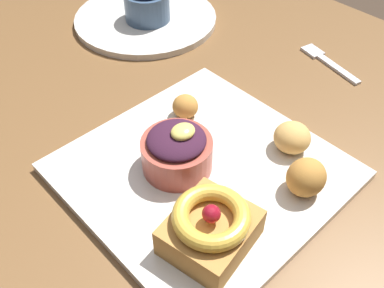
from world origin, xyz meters
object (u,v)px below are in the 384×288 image
fritter_back (292,137)px  cake_slice (211,228)px  berry_ramekin (177,151)px  front_plate (203,171)px  fork (326,61)px  fritter_front (306,177)px  fritter_middle (185,106)px  back_ramekin (147,2)px  back_plate (146,19)px

fritter_back → cake_slice: bearing=-170.6°
cake_slice → berry_ramekin: size_ratio=1.20×
cake_slice → berry_ramekin: 0.12m
front_plate → fork: size_ratio=2.45×
cake_slice → fritter_front: bearing=-10.6°
berry_ramekin → fritter_front: 0.16m
fritter_front → fork: size_ratio=0.39×
cake_slice → fritter_middle: size_ratio=2.90×
berry_ramekin → fritter_back: 0.15m
front_plate → berry_ramekin: bearing=131.3°
fork → fritter_back: bearing=125.2°
back_ramekin → fork: back_ramekin is taller
fork → cake_slice: bearing=119.6°
fritter_back → fritter_front: bearing=-129.8°
fritter_back → back_plate: fritter_back is taller
back_ramekin → fritter_back: bearing=-101.5°
fritter_middle → back_ramekin: 0.29m
cake_slice → berry_ramekin: berry_ramekin is taller
berry_ramekin → fritter_back: size_ratio=1.84×
fritter_middle → cake_slice: bearing=-125.4°
front_plate → cake_slice: cake_slice is taller
fritter_front → back_ramekin: 0.46m
fritter_middle → fork: size_ratio=0.29×
berry_ramekin → fritter_middle: bearing=41.5°
back_plate → back_ramekin: (-0.00, -0.01, 0.04)m
fritter_middle → fritter_back: fritter_back is taller
front_plate → back_plate: same height
front_plate → fritter_middle: bearing=59.6°
cake_slice → fritter_back: size_ratio=2.21×
fritter_middle → fritter_back: 0.15m
berry_ramekin → fritter_back: berry_ramekin is taller
fritter_front → fritter_middle: fritter_front is taller
fritter_back → back_ramekin: (0.08, 0.39, 0.01)m
cake_slice → fritter_middle: bearing=54.6°
fritter_front → back_plate: 0.48m
fritter_middle → back_plate: size_ratio=0.14×
front_plate → back_plate: bearing=61.5°
fritter_front → fork: bearing=28.6°
back_ramekin → fork: size_ratio=0.66×
fritter_front → fritter_middle: size_ratio=1.35×
cake_slice → front_plate: bearing=49.8°
cake_slice → fork: bearing=16.8°
cake_slice → fritter_front: (0.13, -0.02, -0.00)m
back_ramekin → fritter_front: bearing=-105.6°
cake_slice → back_ramekin: (0.26, 0.42, 0.01)m
fritter_middle → back_plate: (0.14, 0.26, -0.02)m
front_plate → back_plate: size_ratio=1.15×
front_plate → back_plate: (0.19, 0.35, 0.00)m
berry_ramekin → fork: berry_ramekin is taller
cake_slice → fritter_back: cake_slice is taller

